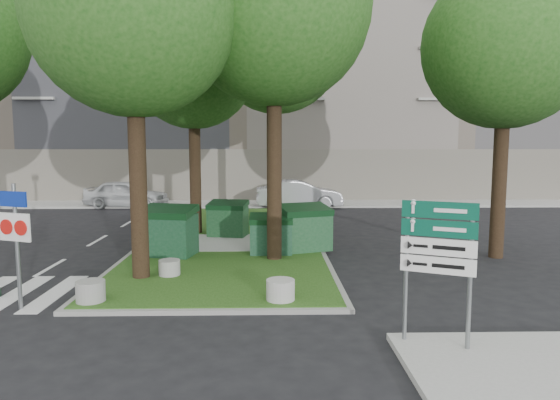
{
  "coord_description": "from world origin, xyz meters",
  "views": [
    {
      "loc": [
        1.84,
        -10.28,
        3.6
      ],
      "look_at": [
        2.15,
        3.61,
        2.0
      ],
      "focal_mm": 32.0,
      "sensor_mm": 36.0,
      "label": 1
    }
  ],
  "objects_px": {
    "dumpster_a": "(168,231)",
    "dumpster_d": "(305,228)",
    "bollard_left": "(91,291)",
    "traffic_sign_pole": "(16,229)",
    "dumpster_c": "(271,234)",
    "car_silver": "(299,194)",
    "tree_median_far": "(279,33)",
    "tree_street_right": "(509,30)",
    "bollard_mid": "(169,267)",
    "car_white": "(127,194)",
    "directional_sign": "(438,250)",
    "dumpster_b": "(228,219)",
    "tree_median_mid": "(195,52)",
    "litter_bin": "(305,226)",
    "bollard_right": "(281,290)"
  },
  "relations": [
    {
      "from": "dumpster_a",
      "to": "dumpster_d",
      "type": "bearing_deg",
      "value": 20.91
    },
    {
      "from": "bollard_left",
      "to": "traffic_sign_pole",
      "type": "relative_size",
      "value": 0.23
    },
    {
      "from": "dumpster_c",
      "to": "car_silver",
      "type": "height_order",
      "value": "car_silver"
    },
    {
      "from": "dumpster_a",
      "to": "tree_median_far",
      "type": "bearing_deg",
      "value": 75.13
    },
    {
      "from": "dumpster_d",
      "to": "car_silver",
      "type": "height_order",
      "value": "dumpster_d"
    },
    {
      "from": "tree_median_far",
      "to": "car_silver",
      "type": "bearing_deg",
      "value": 76.3
    },
    {
      "from": "tree_median_far",
      "to": "dumpster_c",
      "type": "height_order",
      "value": "tree_median_far"
    },
    {
      "from": "tree_street_right",
      "to": "bollard_mid",
      "type": "distance_m",
      "value": 12.16
    },
    {
      "from": "car_white",
      "to": "car_silver",
      "type": "xyz_separation_m",
      "value": [
        9.55,
        -0.35,
        -0.0
      ]
    },
    {
      "from": "dumpster_a",
      "to": "directional_sign",
      "type": "height_order",
      "value": "directional_sign"
    },
    {
      "from": "dumpster_b",
      "to": "tree_median_far",
      "type": "bearing_deg",
      "value": 74.0
    },
    {
      "from": "bollard_mid",
      "to": "traffic_sign_pole",
      "type": "relative_size",
      "value": 0.2
    },
    {
      "from": "tree_median_mid",
      "to": "traffic_sign_pole",
      "type": "xyz_separation_m",
      "value": [
        -2.66,
        -8.7,
        -5.22
      ]
    },
    {
      "from": "bollard_left",
      "to": "litter_bin",
      "type": "height_order",
      "value": "litter_bin"
    },
    {
      "from": "dumpster_b",
      "to": "litter_bin",
      "type": "height_order",
      "value": "dumpster_b"
    },
    {
      "from": "dumpster_c",
      "to": "litter_bin",
      "type": "height_order",
      "value": "dumpster_c"
    },
    {
      "from": "traffic_sign_pole",
      "to": "litter_bin",
      "type": "bearing_deg",
      "value": 69.81
    },
    {
      "from": "car_white",
      "to": "bollard_right",
      "type": "bearing_deg",
      "value": -146.83
    },
    {
      "from": "dumpster_c",
      "to": "directional_sign",
      "type": "relative_size",
      "value": 0.54
    },
    {
      "from": "car_white",
      "to": "directional_sign",
      "type": "bearing_deg",
      "value": -143.5
    },
    {
      "from": "dumpster_a",
      "to": "dumpster_c",
      "type": "relative_size",
      "value": 1.39
    },
    {
      "from": "dumpster_b",
      "to": "bollard_mid",
      "type": "xyz_separation_m",
      "value": [
        -1.1,
        -5.58,
        -0.44
      ]
    },
    {
      "from": "dumpster_b",
      "to": "bollard_right",
      "type": "bearing_deg",
      "value": -65.47
    },
    {
      "from": "dumpster_b",
      "to": "dumpster_c",
      "type": "bearing_deg",
      "value": -50.32
    },
    {
      "from": "dumpster_c",
      "to": "litter_bin",
      "type": "distance_m",
      "value": 3.25
    },
    {
      "from": "tree_median_far",
      "to": "tree_street_right",
      "type": "distance_m",
      "value": 9.85
    },
    {
      "from": "bollard_right",
      "to": "litter_bin",
      "type": "height_order",
      "value": "litter_bin"
    },
    {
      "from": "dumpster_b",
      "to": "bollard_right",
      "type": "distance_m",
      "value": 7.96
    },
    {
      "from": "directional_sign",
      "to": "bollard_left",
      "type": "bearing_deg",
      "value": -175.66
    },
    {
      "from": "directional_sign",
      "to": "tree_median_far",
      "type": "bearing_deg",
      "value": 124.29
    },
    {
      "from": "bollard_left",
      "to": "litter_bin",
      "type": "relative_size",
      "value": 0.9
    },
    {
      "from": "tree_street_right",
      "to": "dumpster_a",
      "type": "relative_size",
      "value": 5.37
    },
    {
      "from": "dumpster_c",
      "to": "tree_median_mid",
      "type": "bearing_deg",
      "value": 126.38
    },
    {
      "from": "bollard_mid",
      "to": "dumpster_d",
      "type": "bearing_deg",
      "value": 38.93
    },
    {
      "from": "car_white",
      "to": "car_silver",
      "type": "bearing_deg",
      "value": -84.71
    },
    {
      "from": "dumpster_c",
      "to": "car_silver",
      "type": "distance_m",
      "value": 11.88
    },
    {
      "from": "tree_median_mid",
      "to": "directional_sign",
      "type": "height_order",
      "value": "tree_median_mid"
    },
    {
      "from": "bollard_right",
      "to": "tree_median_mid",
      "type": "bearing_deg",
      "value": 109.35
    },
    {
      "from": "car_white",
      "to": "tree_median_mid",
      "type": "bearing_deg",
      "value": -140.89
    },
    {
      "from": "dumpster_c",
      "to": "bollard_right",
      "type": "bearing_deg",
      "value": -87.77
    },
    {
      "from": "bollard_left",
      "to": "dumpster_d",
      "type": "bearing_deg",
      "value": 45.68
    },
    {
      "from": "dumpster_d",
      "to": "bollard_left",
      "type": "bearing_deg",
      "value": -152.7
    },
    {
      "from": "bollard_mid",
      "to": "bollard_left",
      "type": "bearing_deg",
      "value": -121.19
    },
    {
      "from": "bollard_left",
      "to": "car_white",
      "type": "xyz_separation_m",
      "value": [
        -3.95,
        16.88,
        0.43
      ]
    },
    {
      "from": "directional_sign",
      "to": "dumpster_a",
      "type": "bearing_deg",
      "value": 154.89
    },
    {
      "from": "tree_median_far",
      "to": "directional_sign",
      "type": "relative_size",
      "value": 4.78
    },
    {
      "from": "bollard_mid",
      "to": "traffic_sign_pole",
      "type": "xyz_separation_m",
      "value": [
        -2.77,
        -2.3,
        1.44
      ]
    },
    {
      "from": "dumpster_c",
      "to": "traffic_sign_pole",
      "type": "xyz_separation_m",
      "value": [
        -5.47,
        -4.9,
        1.04
      ]
    },
    {
      "from": "tree_median_mid",
      "to": "litter_bin",
      "type": "bearing_deg",
      "value": -11.54
    },
    {
      "from": "bollard_mid",
      "to": "traffic_sign_pole",
      "type": "height_order",
      "value": "traffic_sign_pole"
    }
  ]
}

